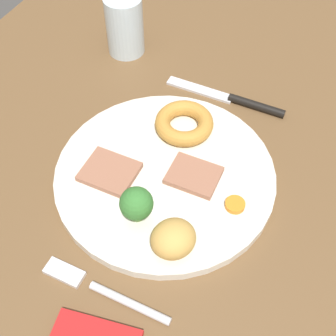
{
  "coord_description": "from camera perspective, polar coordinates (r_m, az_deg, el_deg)",
  "views": [
    {
      "loc": [
        -33.43,
        -14.78,
        49.6
      ],
      "look_at": [
        -2.77,
        -0.42,
        6.0
      ],
      "focal_mm": 47.09,
      "sensor_mm": 36.0,
      "label": 1
    }
  ],
  "objects": [
    {
      "name": "yorkshire_pudding",
      "position": [
        0.6,
        2.11,
        5.84
      ],
      "size": [
        8.01,
        8.01,
        2.1
      ],
      "primitive_type": "torus",
      "color": "#C68938",
      "rests_on": "dinner_plate"
    },
    {
      "name": "knife",
      "position": [
        0.67,
        8.67,
        8.74
      ],
      "size": [
        1.75,
        18.51,
        1.2
      ],
      "rotation": [
        0.0,
        0.0,
        1.57
      ],
      "color": "black",
      "rests_on": "dining_table"
    },
    {
      "name": "water_glass",
      "position": [
        0.74,
        -5.63,
        17.9
      ],
      "size": [
        6.01,
        6.01,
        9.5
      ],
      "primitive_type": "cylinder",
      "color": "silver",
      "rests_on": "dining_table"
    },
    {
      "name": "meat_slice_main",
      "position": [
        0.56,
        -7.57,
        -0.48
      ],
      "size": [
        5.68,
        6.7,
        0.8
      ],
      "primitive_type": "cube",
      "rotation": [
        0.0,
        0.0,
        4.72
      ],
      "color": "#9E664C",
      "rests_on": "dinner_plate"
    },
    {
      "name": "carrot_coin_front",
      "position": [
        0.53,
        8.67,
        -4.71
      ],
      "size": [
        2.44,
        2.44,
        0.66
      ],
      "primitive_type": "cylinder",
      "color": "orange",
      "rests_on": "dinner_plate"
    },
    {
      "name": "fork",
      "position": [
        0.5,
        -8.53,
        -15.35
      ],
      "size": [
        2.01,
        15.25,
        0.9
      ],
      "rotation": [
        0.0,
        0.0,
        1.57
      ],
      "color": "silver",
      "rests_on": "dining_table"
    },
    {
      "name": "meat_slice_under",
      "position": [
        0.55,
        3.35,
        -0.96
      ],
      "size": [
        5.15,
        6.39,
        0.8
      ],
      "primitive_type": "cube",
      "rotation": [
        0.0,
        0.0,
        4.73
      ],
      "color": "#9E664C",
      "rests_on": "dinner_plate"
    },
    {
      "name": "dinner_plate",
      "position": [
        0.57,
        0.0,
        -1.06
      ],
      "size": [
        28.22,
        28.22,
        1.4
      ],
      "primitive_type": "cylinder",
      "color": "silver",
      "rests_on": "dining_table"
    },
    {
      "name": "dining_table",
      "position": [
        0.6,
        0.75,
        -0.43
      ],
      "size": [
        120.0,
        84.0,
        3.6
      ],
      "primitive_type": "cube",
      "color": "brown",
      "rests_on": "ground"
    },
    {
      "name": "roast_potato_left",
      "position": [
        0.49,
        0.69,
        -9.14
      ],
      "size": [
        6.87,
        6.72,
        3.86
      ],
      "primitive_type": "ellipsoid",
      "rotation": [
        0.0,
        0.0,
        4.19
      ],
      "color": "tan",
      "rests_on": "dinner_plate"
    },
    {
      "name": "broccoli_floret",
      "position": [
        0.5,
        -4.55,
        -4.48
      ],
      "size": [
        3.91,
        3.91,
        4.97
      ],
      "color": "#8CB766",
      "rests_on": "dinner_plate"
    }
  ]
}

